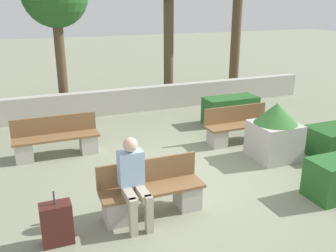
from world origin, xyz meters
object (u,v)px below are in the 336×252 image
(bench_right_side, at_px, (57,142))
(bench_left_side, at_px, (239,129))
(bench_front, at_px, (152,195))
(person_seated_man, at_px, (133,178))
(planter_corner_right, at_px, (275,131))
(suitcase, at_px, (57,224))

(bench_right_side, bearing_deg, bench_left_side, -19.07)
(bench_front, height_order, person_seated_man, person_seated_man)
(bench_left_side, xyz_separation_m, planter_corner_right, (0.18, -1.10, 0.29))
(person_seated_man, bearing_deg, suitcase, -174.67)
(bench_right_side, relative_size, suitcase, 2.24)
(bench_front, bearing_deg, planter_corner_right, 19.26)
(person_seated_man, bearing_deg, bench_left_side, 35.03)
(bench_right_side, bearing_deg, planter_corner_right, -31.83)
(person_seated_man, bearing_deg, bench_front, 21.77)
(bench_front, bearing_deg, suitcase, -170.78)
(bench_right_side, bearing_deg, suitcase, -104.55)
(planter_corner_right, bearing_deg, suitcase, -163.86)
(bench_right_side, distance_m, suitcase, 3.25)
(bench_left_side, distance_m, planter_corner_right, 1.15)
(bench_right_side, height_order, suitcase, bench_right_side)
(planter_corner_right, bearing_deg, bench_right_side, 156.59)
(bench_front, distance_m, planter_corner_right, 3.38)
(bench_right_side, relative_size, planter_corner_right, 1.48)
(bench_right_side, height_order, planter_corner_right, planter_corner_right)
(person_seated_man, bearing_deg, planter_corner_right, 19.51)
(bench_front, distance_m, bench_right_side, 3.20)
(bench_left_side, relative_size, person_seated_man, 1.24)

